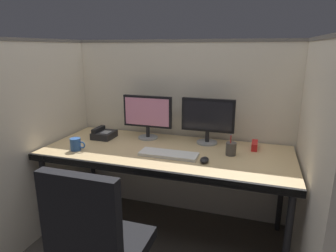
{
  "coord_description": "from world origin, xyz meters",
  "views": [
    {
      "loc": [
        0.66,
        -1.72,
        1.51
      ],
      "look_at": [
        0.0,
        0.35,
        0.92
      ],
      "focal_mm": 31.1,
      "sensor_mm": 36.0,
      "label": 1
    }
  ],
  "objects_px": {
    "desk": "(166,157)",
    "monitor_right": "(208,118)",
    "monitor_left": "(147,114)",
    "keyboard_main": "(169,154)",
    "coffee_mug": "(76,144)",
    "desk_phone": "(104,134)",
    "pen_cup": "(231,149)",
    "red_stapler": "(255,145)",
    "computer_mouse": "(204,160)"
  },
  "relations": [
    {
      "from": "coffee_mug",
      "to": "pen_cup",
      "type": "bearing_deg",
      "value": 12.68
    },
    {
      "from": "monitor_left",
      "to": "computer_mouse",
      "type": "relative_size",
      "value": 4.48
    },
    {
      "from": "monitor_left",
      "to": "keyboard_main",
      "type": "distance_m",
      "value": 0.5
    },
    {
      "from": "monitor_right",
      "to": "red_stapler",
      "type": "xyz_separation_m",
      "value": [
        0.38,
        -0.02,
        -0.19
      ]
    },
    {
      "from": "keyboard_main",
      "to": "red_stapler",
      "type": "relative_size",
      "value": 2.87
    },
    {
      "from": "keyboard_main",
      "to": "red_stapler",
      "type": "distance_m",
      "value": 0.69
    },
    {
      "from": "monitor_left",
      "to": "red_stapler",
      "type": "relative_size",
      "value": 2.87
    },
    {
      "from": "monitor_right",
      "to": "keyboard_main",
      "type": "relative_size",
      "value": 1.0
    },
    {
      "from": "keyboard_main",
      "to": "pen_cup",
      "type": "bearing_deg",
      "value": 19.39
    },
    {
      "from": "desk",
      "to": "monitor_right",
      "type": "bearing_deg",
      "value": 45.03
    },
    {
      "from": "monitor_right",
      "to": "desk_phone",
      "type": "relative_size",
      "value": 2.26
    },
    {
      "from": "desk_phone",
      "to": "pen_cup",
      "type": "bearing_deg",
      "value": -4.47
    },
    {
      "from": "keyboard_main",
      "to": "computer_mouse",
      "type": "xyz_separation_m",
      "value": [
        0.28,
        -0.05,
        0.01
      ]
    },
    {
      "from": "monitor_left",
      "to": "red_stapler",
      "type": "bearing_deg",
      "value": -0.06
    },
    {
      "from": "desk_phone",
      "to": "red_stapler",
      "type": "bearing_deg",
      "value": 4.83
    },
    {
      "from": "desk_phone",
      "to": "coffee_mug",
      "type": "xyz_separation_m",
      "value": [
        -0.04,
        -0.35,
        0.01
      ]
    },
    {
      "from": "keyboard_main",
      "to": "coffee_mug",
      "type": "bearing_deg",
      "value": -171.57
    },
    {
      "from": "red_stapler",
      "to": "keyboard_main",
      "type": "bearing_deg",
      "value": -149.8
    },
    {
      "from": "pen_cup",
      "to": "red_stapler",
      "type": "bearing_deg",
      "value": 50.09
    },
    {
      "from": "keyboard_main",
      "to": "desk_phone",
      "type": "xyz_separation_m",
      "value": [
        -0.67,
        0.24,
        0.02
      ]
    },
    {
      "from": "monitor_right",
      "to": "computer_mouse",
      "type": "distance_m",
      "value": 0.46
    },
    {
      "from": "pen_cup",
      "to": "coffee_mug",
      "type": "bearing_deg",
      "value": -167.32
    },
    {
      "from": "desk",
      "to": "monitor_left",
      "type": "xyz_separation_m",
      "value": [
        -0.25,
        0.25,
        0.27
      ]
    },
    {
      "from": "red_stapler",
      "to": "desk",
      "type": "bearing_deg",
      "value": -158.85
    },
    {
      "from": "monitor_left",
      "to": "coffee_mug",
      "type": "distance_m",
      "value": 0.64
    },
    {
      "from": "desk",
      "to": "monitor_right",
      "type": "distance_m",
      "value": 0.47
    },
    {
      "from": "desk_phone",
      "to": "monitor_right",
      "type": "bearing_deg",
      "value": 8.14
    },
    {
      "from": "desk",
      "to": "computer_mouse",
      "type": "height_order",
      "value": "computer_mouse"
    },
    {
      "from": "monitor_left",
      "to": "pen_cup",
      "type": "distance_m",
      "value": 0.78
    },
    {
      "from": "desk",
      "to": "red_stapler",
      "type": "height_order",
      "value": "red_stapler"
    },
    {
      "from": "desk",
      "to": "red_stapler",
      "type": "relative_size",
      "value": 12.67
    },
    {
      "from": "monitor_right",
      "to": "desk_phone",
      "type": "height_order",
      "value": "monitor_right"
    },
    {
      "from": "desk_phone",
      "to": "computer_mouse",
      "type": "bearing_deg",
      "value": -16.75
    },
    {
      "from": "desk_phone",
      "to": "coffee_mug",
      "type": "bearing_deg",
      "value": -96.82
    },
    {
      "from": "keyboard_main",
      "to": "pen_cup",
      "type": "relative_size",
      "value": 2.78
    },
    {
      "from": "red_stapler",
      "to": "monitor_left",
      "type": "bearing_deg",
      "value": 179.94
    },
    {
      "from": "keyboard_main",
      "to": "monitor_right",
      "type": "bearing_deg",
      "value": 59.44
    },
    {
      "from": "computer_mouse",
      "to": "desk_phone",
      "type": "relative_size",
      "value": 0.51
    },
    {
      "from": "red_stapler",
      "to": "pen_cup",
      "type": "relative_size",
      "value": 0.97
    },
    {
      "from": "desk",
      "to": "desk_phone",
      "type": "distance_m",
      "value": 0.64
    },
    {
      "from": "desk",
      "to": "pen_cup",
      "type": "distance_m",
      "value": 0.5
    },
    {
      "from": "keyboard_main",
      "to": "pen_cup",
      "type": "distance_m",
      "value": 0.46
    },
    {
      "from": "computer_mouse",
      "to": "red_stapler",
      "type": "bearing_deg",
      "value": 50.86
    },
    {
      "from": "computer_mouse",
      "to": "coffee_mug",
      "type": "distance_m",
      "value": 0.99
    },
    {
      "from": "desk",
      "to": "pen_cup",
      "type": "relative_size",
      "value": 12.29
    },
    {
      "from": "keyboard_main",
      "to": "coffee_mug",
      "type": "distance_m",
      "value": 0.72
    },
    {
      "from": "keyboard_main",
      "to": "coffee_mug",
      "type": "height_order",
      "value": "coffee_mug"
    },
    {
      "from": "red_stapler",
      "to": "pen_cup",
      "type": "height_order",
      "value": "pen_cup"
    },
    {
      "from": "monitor_left",
      "to": "keyboard_main",
      "type": "xyz_separation_m",
      "value": [
        0.3,
        -0.35,
        -0.2
      ]
    },
    {
      "from": "computer_mouse",
      "to": "coffee_mug",
      "type": "xyz_separation_m",
      "value": [
        -0.99,
        -0.06,
        0.03
      ]
    }
  ]
}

